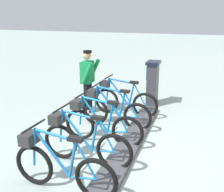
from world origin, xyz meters
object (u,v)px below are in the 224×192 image
at_px(bike_docked_0, 123,99).
at_px(bike_docked_3, 83,141).
at_px(payment_kiosk, 152,83).
at_px(bike_docked_2, 100,123).
at_px(bike_docked_1, 113,110).
at_px(worker_near_rack, 88,79).
at_px(bike_docked_4, 59,165).

distance_m(bike_docked_0, bike_docked_3, 2.50).
relative_size(payment_kiosk, bike_docked_0, 0.74).
bearing_deg(bike_docked_2, bike_docked_1, -90.00).
relative_size(bike_docked_0, bike_docked_3, 1.00).
bearing_deg(worker_near_rack, bike_docked_2, 120.45).
height_order(bike_docked_4, worker_near_rack, worker_near_rack).
bearing_deg(worker_near_rack, bike_docked_3, 111.16).
xyz_separation_m(payment_kiosk, bike_docked_1, (0.57, 1.90, -0.24)).
relative_size(bike_docked_0, worker_near_rack, 1.04).
distance_m(payment_kiosk, bike_docked_0, 1.23).
bearing_deg(bike_docked_1, bike_docked_3, 90.00).
distance_m(payment_kiosk, bike_docked_3, 3.62).
xyz_separation_m(bike_docked_3, bike_docked_4, (0.00, 0.83, 0.00)).
bearing_deg(bike_docked_1, bike_docked_0, -90.00).
relative_size(payment_kiosk, bike_docked_2, 0.74).
bearing_deg(payment_kiosk, bike_docked_2, 78.19).
height_order(bike_docked_3, bike_docked_4, same).
relative_size(payment_kiosk, worker_near_rack, 0.77).
relative_size(bike_docked_0, bike_docked_1, 1.00).
xyz_separation_m(bike_docked_2, bike_docked_3, (0.00, 0.83, 0.00)).
height_order(bike_docked_1, bike_docked_3, same).
relative_size(bike_docked_0, bike_docked_4, 1.00).
relative_size(bike_docked_2, worker_near_rack, 1.04).
xyz_separation_m(bike_docked_2, worker_near_rack, (0.94, -1.61, 0.48)).
relative_size(bike_docked_3, bike_docked_4, 1.00).
distance_m(bike_docked_0, bike_docked_1, 0.83).
bearing_deg(bike_docked_0, bike_docked_1, 90.00).
distance_m(bike_docked_1, worker_near_rack, 1.31).
bearing_deg(bike_docked_1, bike_docked_2, 90.00).
xyz_separation_m(bike_docked_0, worker_near_rack, (0.94, 0.06, 0.48)).
height_order(bike_docked_2, worker_near_rack, worker_near_rack).
distance_m(bike_docked_4, worker_near_rack, 3.44).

